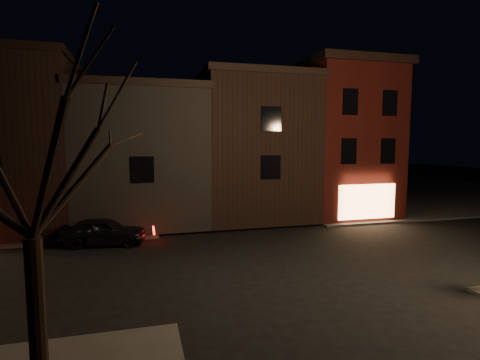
% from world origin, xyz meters
% --- Properties ---
extents(ground, '(120.00, 120.00, 0.00)m').
position_xyz_m(ground, '(0.00, 0.00, 0.00)').
color(ground, black).
rests_on(ground, ground).
extents(sidewalk_far_right, '(30.00, 30.00, 0.12)m').
position_xyz_m(sidewalk_far_right, '(20.00, 20.00, 0.06)').
color(sidewalk_far_right, '#2D2B28').
rests_on(sidewalk_far_right, ground).
extents(corner_building, '(6.50, 8.50, 10.50)m').
position_xyz_m(corner_building, '(8.00, 9.47, 5.40)').
color(corner_building, '#4D120D').
rests_on(corner_building, ground).
extents(row_building_a, '(7.30, 10.30, 9.40)m').
position_xyz_m(row_building_a, '(1.50, 10.50, 4.83)').
color(row_building_a, black).
rests_on(row_building_a, ground).
extents(row_building_b, '(7.80, 10.30, 8.40)m').
position_xyz_m(row_building_b, '(-5.75, 10.50, 4.33)').
color(row_building_b, black).
rests_on(row_building_b, ground).
extents(row_building_c, '(7.30, 10.30, 9.90)m').
position_xyz_m(row_building_c, '(-13.00, 10.50, 5.08)').
color(row_building_c, black).
rests_on(row_building_c, ground).
extents(bare_tree_left, '(5.60, 5.60, 7.50)m').
position_xyz_m(bare_tree_left, '(-8.00, -7.00, 5.43)').
color(bare_tree_left, black).
rests_on(bare_tree_left, sidewalk_near_left).
extents(parked_car_a, '(4.31, 2.19, 1.41)m').
position_xyz_m(parked_car_a, '(-7.74, 4.50, 0.70)').
color(parked_car_a, black).
rests_on(parked_car_a, ground).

